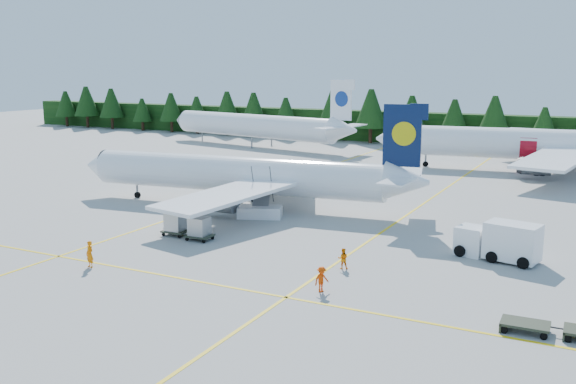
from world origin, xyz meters
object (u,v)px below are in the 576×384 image
at_px(airstairs, 260,209).
at_px(airliner_navy, 230,175).
at_px(service_truck, 498,241).
at_px(airliner_red, 523,144).

bearing_deg(airstairs, airliner_navy, 128.59).
bearing_deg(airstairs, service_truck, -31.81).
bearing_deg(airstairs, airliner_red, 43.77).
bearing_deg(service_truck, airliner_navy, 177.43).
distance_m(airliner_navy, airliner_red, 45.51).
bearing_deg(airliner_navy, airliner_red, 50.96).
height_order(airliner_red, airstairs, airliner_red).
xyz_separation_m(airstairs, service_truck, (23.24, -4.18, 0.65)).
bearing_deg(service_truck, airstairs, -178.46).
height_order(airliner_red, service_truck, airliner_red).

